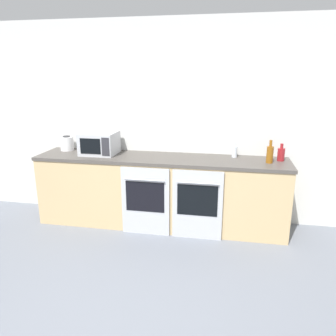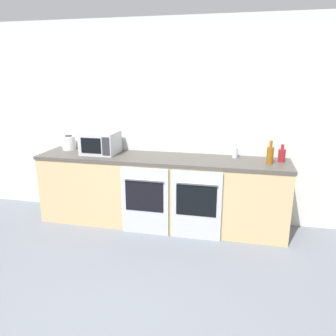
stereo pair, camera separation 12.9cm
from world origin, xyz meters
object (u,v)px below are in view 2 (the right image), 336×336
at_px(oven_left, 145,201).
at_px(kettle, 69,143).
at_px(oven_right, 196,205).
at_px(bottle_clear, 235,152).
at_px(microwave, 100,143).
at_px(bottle_red, 282,155).
at_px(bottle_amber, 270,155).

height_order(oven_left, kettle, kettle).
xyz_separation_m(oven_right, bottle_clear, (0.40, 0.50, 0.55)).
xyz_separation_m(microwave, bottle_red, (2.28, 0.07, -0.06)).
xyz_separation_m(oven_left, oven_right, (0.63, 0.00, 0.00)).
distance_m(bottle_red, bottle_amber, 0.19).
bearing_deg(oven_left, microwave, 152.84).
xyz_separation_m(bottle_amber, bottle_clear, (-0.40, 0.20, -0.03)).
relative_size(oven_right, kettle, 4.31).
xyz_separation_m(bottle_red, bottle_amber, (-0.14, -0.13, 0.02)).
bearing_deg(bottle_clear, bottle_amber, -26.85).
distance_m(bottle_amber, kettle, 2.67).
distance_m(oven_left, microwave, 1.00).
distance_m(bottle_amber, bottle_clear, 0.45).
bearing_deg(bottle_red, bottle_clear, 172.01).
xyz_separation_m(oven_right, bottle_amber, (0.81, 0.30, 0.58)).
distance_m(microwave, bottle_clear, 1.74).
distance_m(oven_left, bottle_red, 1.73).
distance_m(bottle_clear, kettle, 2.26).
distance_m(oven_left, bottle_clear, 1.28).
bearing_deg(bottle_clear, oven_right, -128.81).
height_order(bottle_amber, kettle, bottle_amber).
relative_size(oven_right, microwave, 1.91).
bearing_deg(bottle_amber, microwave, 178.40).
distance_m(bottle_red, kettle, 2.81).
bearing_deg(kettle, microwave, -13.07).
bearing_deg(oven_right, bottle_clear, 51.19).
bearing_deg(oven_left, oven_right, 0.00).
height_order(bottle_red, bottle_clear, bottle_red).
relative_size(bottle_amber, bottle_clear, 1.48).
xyz_separation_m(microwave, bottle_amber, (2.14, -0.06, -0.04)).
distance_m(oven_right, bottle_amber, 1.04).
xyz_separation_m(oven_left, bottle_clear, (1.04, 0.50, 0.55)).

